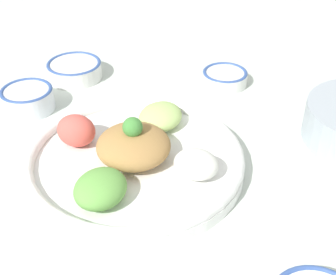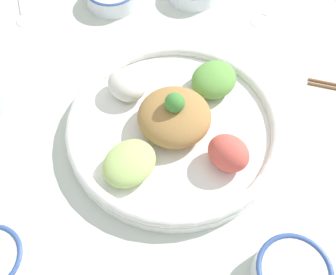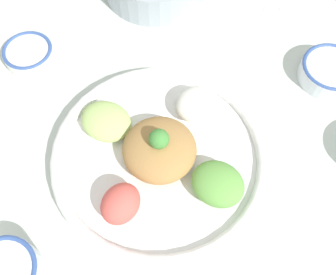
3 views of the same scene
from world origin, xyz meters
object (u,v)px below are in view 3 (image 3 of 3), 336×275
sauce_bowl_red (5,273)px  rice_bowl_plain (330,71)px  salad_platter (160,156)px  sauce_bowl_dark (29,54)px  serving_spoon_extra (282,8)px

sauce_bowl_red → rice_bowl_plain: bearing=73.5°
salad_platter → sauce_bowl_dark: (-0.34, 0.01, -0.01)m
sauce_bowl_red → serving_spoon_extra: (0.02, 0.73, -0.02)m
sauce_bowl_dark → rice_bowl_plain: bearing=34.9°
sauce_bowl_dark → rice_bowl_plain: rice_bowl_plain is taller
sauce_bowl_red → sauce_bowl_dark: size_ratio=1.05×
sauce_bowl_red → sauce_bowl_dark: 0.41m
serving_spoon_extra → rice_bowl_plain: bearing=-97.2°
sauce_bowl_red → sauce_bowl_dark: (-0.29, 0.30, -0.01)m
rice_bowl_plain → sauce_bowl_dark: bearing=-145.1°
sauce_bowl_dark → sauce_bowl_red: bearing=-45.4°
sauce_bowl_dark → serving_spoon_extra: 0.54m
sauce_bowl_dark → serving_spoon_extra: (0.31, 0.44, -0.01)m
sauce_bowl_red → rice_bowl_plain: (0.19, 0.63, -0.00)m
sauce_bowl_dark → serving_spoon_extra: bearing=54.4°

